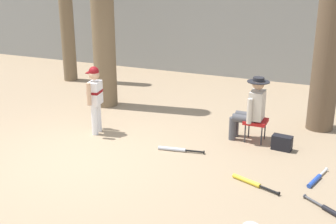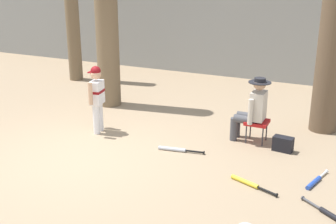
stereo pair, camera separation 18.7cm
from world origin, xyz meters
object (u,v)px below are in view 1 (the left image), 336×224
at_px(handbag_beside_stool, 282,143).
at_px(bat_blue_youth, 316,179).
at_px(tree_near_player, 102,3).
at_px(bat_yellow_trainer, 250,182).
at_px(tree_behind_spectator, 333,13).
at_px(bat_black_composite, 334,213).
at_px(folding_stool, 256,122).
at_px(young_ballplayer, 95,95).
at_px(seated_spectator, 251,107).
at_px(bat_aluminum_silver, 176,149).

relative_size(handbag_beside_stool, bat_blue_youth, 0.48).
distance_m(tree_near_player, bat_yellow_trainer, 5.22).
bearing_deg(tree_near_player, tree_behind_spectator, 4.92).
relative_size(bat_black_composite, bat_yellow_trainer, 0.90).
relative_size(folding_stool, bat_yellow_trainer, 0.54).
height_order(bat_black_composite, bat_yellow_trainer, same).
distance_m(tree_behind_spectator, bat_blue_youth, 3.26).
bearing_deg(handbag_beside_stool, young_ballplayer, -169.89).
bearing_deg(bat_black_composite, bat_blue_youth, 109.89).
relative_size(young_ballplayer, bat_blue_youth, 1.83).
distance_m(tree_near_player, seated_spectator, 4.01).
bearing_deg(bat_aluminum_silver, bat_blue_youth, -4.39).
bearing_deg(young_ballplayer, tree_behind_spectator, 27.08).
distance_m(tree_near_player, young_ballplayer, 2.37).
bearing_deg(bat_black_composite, tree_near_player, 151.15).
relative_size(young_ballplayer, handbag_beside_stool, 3.84).
bearing_deg(bat_aluminum_silver, handbag_beside_stool, 26.06).
xyz_separation_m(seated_spectator, bat_blue_youth, (1.31, -1.21, -0.61)).
bearing_deg(tree_near_player, seated_spectator, -12.25).
bearing_deg(bat_aluminum_silver, bat_black_composite, -21.53).
height_order(seated_spectator, bat_black_composite, seated_spectator).
bearing_deg(bat_black_composite, seated_spectator, 127.94).
xyz_separation_m(handbag_beside_stool, bat_aluminum_silver, (-1.67, -0.82, -0.10)).
xyz_separation_m(young_ballplayer, handbag_beside_stool, (3.42, 0.61, -0.61)).
xyz_separation_m(tree_near_player, tree_behind_spectator, (4.67, 0.40, -0.07)).
xyz_separation_m(tree_behind_spectator, bat_yellow_trainer, (-0.68, -2.87, -2.22)).
xyz_separation_m(tree_near_player, folding_stool, (3.66, -0.77, -1.95)).
bearing_deg(tree_behind_spectator, young_ballplayer, -152.92).
height_order(bat_black_composite, bat_blue_youth, same).
relative_size(tree_behind_spectator, bat_yellow_trainer, 6.97).
height_order(bat_aluminum_silver, bat_black_composite, same).
distance_m(seated_spectator, bat_black_composite, 2.71).
relative_size(tree_near_player, handbag_beside_stool, 15.71).
distance_m(young_ballplayer, bat_black_composite, 4.65).
bearing_deg(handbag_beside_stool, bat_blue_youth, -55.61).
relative_size(tree_behind_spectator, handbag_beside_stool, 15.65).
height_order(tree_behind_spectator, folding_stool, tree_behind_spectator).
bearing_deg(tree_behind_spectator, bat_blue_youth, -85.34).
distance_m(bat_aluminum_silver, bat_black_composite, 2.87).
relative_size(handbag_beside_stool, bat_aluminum_silver, 0.42).
height_order(bat_yellow_trainer, bat_blue_youth, same).
relative_size(young_ballplayer, folding_stool, 3.18).
bearing_deg(seated_spectator, young_ballplayer, -163.59).
xyz_separation_m(tree_near_player, young_ballplayer, (0.77, -1.60, -1.57)).
distance_m(seated_spectator, bat_aluminum_silver, 1.59).
distance_m(folding_stool, seated_spectator, 0.29).
bearing_deg(young_ballplayer, handbag_beside_stool, 10.11).
xyz_separation_m(tree_behind_spectator, folding_stool, (-1.02, -1.17, -1.89)).
bearing_deg(young_ballplayer, folding_stool, 15.90).
height_order(folding_stool, bat_blue_youth, folding_stool).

